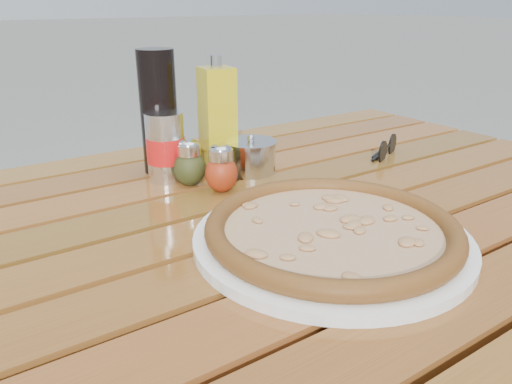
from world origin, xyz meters
TOP-DOWN VIEW (x-y plane):
  - table at (0.00, -0.00)m, footprint 1.40×0.90m
  - plate at (0.02, -0.13)m, footprint 0.36×0.36m
  - pizza at (0.02, -0.13)m, footprint 0.38×0.38m
  - pepper_shaker at (-0.00, 0.12)m, footprint 0.07×0.07m
  - oregano_shaker at (-0.03, 0.18)m, footprint 0.06×0.06m
  - dark_bottle at (-0.04, 0.27)m, footprint 0.07×0.07m
  - soda_can at (-0.05, 0.22)m, footprint 0.08×0.08m
  - olive_oil_cruet at (0.05, 0.21)m, footprint 0.06×0.06m
  - parmesan_tin at (0.09, 0.17)m, footprint 0.10×0.10m
  - sunglasses at (0.38, 0.10)m, footprint 0.11×0.07m

SIDE VIEW (x-z plane):
  - table at x=0.00m, z-range 0.30..1.05m
  - plate at x=0.02m, z-range 0.75..0.76m
  - sunglasses at x=0.38m, z-range 0.74..0.79m
  - pizza at x=0.02m, z-range 0.76..0.79m
  - parmesan_tin at x=0.09m, z-range 0.74..0.82m
  - pepper_shaker at x=0.00m, z-range 0.75..0.83m
  - oregano_shaker at x=-0.03m, z-range 0.75..0.83m
  - soda_can at x=-0.05m, z-range 0.75..0.87m
  - olive_oil_cruet at x=0.05m, z-range 0.74..0.95m
  - dark_bottle at x=-0.04m, z-range 0.75..0.97m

